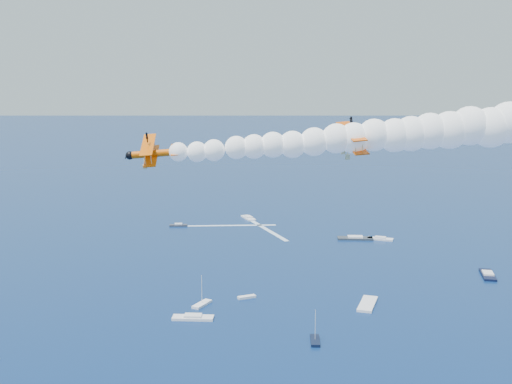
% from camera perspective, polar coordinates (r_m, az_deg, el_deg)
% --- Properties ---
extents(biplane_lead, '(12.34, 13.29, 7.86)m').
position_cam_1_polar(biplane_lead, '(91.72, 8.48, 4.24)').
color(biplane_lead, '#DA4C04').
extents(biplane_trail, '(10.13, 11.08, 7.01)m').
position_cam_1_polar(biplane_trail, '(88.63, -8.76, 3.25)').
color(biplane_trail, '#E25904').
extents(smoke_trail_trail, '(66.02, 57.16, 11.33)m').
position_cam_1_polar(smoke_trail_trail, '(90.79, 11.53, 4.86)').
color(smoke_trail_trail, white).
extents(spectator_boats, '(234.53, 182.66, 0.70)m').
position_cam_1_polar(spectator_boats, '(197.20, 12.38, -9.25)').
color(spectator_boats, white).
rests_on(spectator_boats, ground).
extents(boat_wakes, '(58.00, 200.12, 0.04)m').
position_cam_1_polar(boat_wakes, '(221.43, -10.65, -7.09)').
color(boat_wakes, white).
rests_on(boat_wakes, ground).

